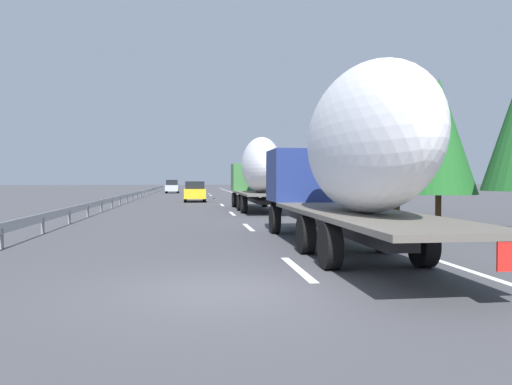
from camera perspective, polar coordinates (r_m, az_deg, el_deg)
The scene contains 21 objects.
ground_plane at distance 49.16m, azimuth -6.63°, elevation -0.84°, with size 260.00×260.00×0.00m, color #424247.
lane_stripe_0 at distance 11.54m, azimuth 4.69°, elevation -8.53°, with size 3.20×0.20×0.01m, color white.
lane_stripe_1 at distance 21.22m, azimuth -0.86°, elevation -3.92°, with size 3.20×0.20×0.01m, color white.
lane_stripe_2 at distance 29.60m, azimuth -2.70°, elevation -2.38°, with size 3.20×0.20×0.01m, color white.
lane_stripe_3 at distance 39.39m, azimuth -3.84°, elevation -1.41°, with size 3.20×0.20×0.01m, color white.
lane_stripe_4 at distance 53.19m, azimuth -4.74°, elevation -0.65°, with size 3.20×0.20×0.01m, color white.
lane_stripe_5 at distance 52.80m, azimuth -4.72°, elevation -0.66°, with size 3.20×0.20×0.01m, color white.
lane_stripe_6 at distance 62.50m, azimuth -5.12°, elevation -0.32°, with size 3.20×0.20×0.01m, color white.
lane_stripe_7 at distance 68.94m, azimuth -5.32°, elevation -0.15°, with size 3.20×0.20×0.01m, color white.
edge_line_right at distance 54.49m, azimuth -0.90°, elevation -0.59°, with size 110.00×0.20×0.01m, color white.
truck_lead at distance 31.83m, azimuth 0.23°, elevation 2.48°, with size 12.20×2.55×4.54m.
truck_trailing at distance 13.73m, azimuth 10.40°, elevation 4.18°, with size 14.06×2.55×4.78m.
car_yellow_coupe at distance 45.15m, azimuth -6.91°, elevation 0.12°, with size 4.40×1.88×1.81m.
car_silver_hatch at distance 73.52m, azimuth -9.42°, elevation 0.68°, with size 4.62×1.83×1.90m.
road_sign at distance 53.90m, azimuth 0.45°, elevation 1.72°, with size 0.10×0.90×3.17m.
tree_0 at distance 81.15m, azimuth 2.32°, elevation 2.54°, with size 3.16×3.16×5.45m.
tree_1 at distance 27.54m, azimuth 14.52°, elevation 4.82°, with size 3.14×3.14×5.58m.
tree_2 at distance 30.46m, azimuth 15.59°, elevation 5.20°, with size 2.80×2.80×6.66m.
tree_3 at distance 23.22m, azimuth 19.90°, elevation 5.97°, with size 3.23×3.23×6.35m.
tree_5 at distance 33.89m, azimuth 11.78°, elevation 5.27°, with size 2.85×2.85×6.89m.
guardrail_median at distance 52.42m, azimuth -13.24°, elevation -0.09°, with size 94.00×0.10×0.76m.
Camera 1 is at (-9.12, 0.56, 2.02)m, focal length 35.53 mm.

